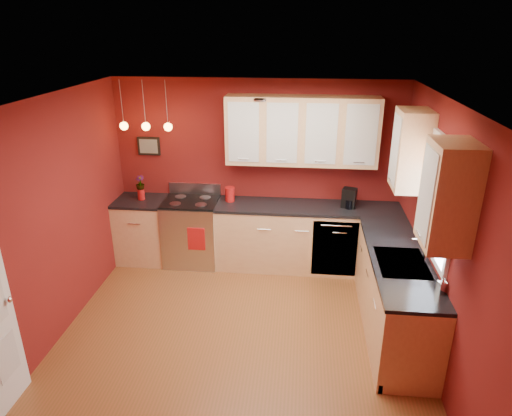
# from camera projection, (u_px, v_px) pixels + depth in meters

# --- Properties ---
(floor) EXTENTS (4.20, 4.20, 0.00)m
(floor) POSITION_uv_depth(u_px,v_px,m) (238.00, 343.00, 5.01)
(floor) COLOR brown
(floor) RESTS_ON ground
(ceiling) EXTENTS (4.00, 4.20, 0.02)m
(ceiling) POSITION_uv_depth(u_px,v_px,m) (234.00, 104.00, 4.04)
(ceiling) COLOR white
(ceiling) RESTS_ON wall_back
(wall_back) EXTENTS (4.00, 0.02, 2.60)m
(wall_back) POSITION_uv_depth(u_px,v_px,m) (258.00, 173.00, 6.46)
(wall_back) COLOR maroon
(wall_back) RESTS_ON floor
(wall_front) EXTENTS (4.00, 0.02, 2.60)m
(wall_front) POSITION_uv_depth(u_px,v_px,m) (184.00, 395.00, 2.59)
(wall_front) COLOR maroon
(wall_front) RESTS_ON floor
(wall_left) EXTENTS (0.02, 4.20, 2.60)m
(wall_left) POSITION_uv_depth(u_px,v_px,m) (45.00, 228.00, 4.71)
(wall_left) COLOR maroon
(wall_left) RESTS_ON floor
(wall_right) EXTENTS (0.02, 4.20, 2.60)m
(wall_right) POSITION_uv_depth(u_px,v_px,m) (445.00, 246.00, 4.33)
(wall_right) COLOR maroon
(wall_right) RESTS_ON floor
(base_cabinets_back_left) EXTENTS (0.70, 0.60, 0.90)m
(base_cabinets_back_left) POSITION_uv_depth(u_px,v_px,m) (143.00, 231.00, 6.66)
(base_cabinets_back_left) COLOR #E8B67C
(base_cabinets_back_left) RESTS_ON floor
(base_cabinets_back_right) EXTENTS (2.54, 0.60, 0.90)m
(base_cabinets_back_right) POSITION_uv_depth(u_px,v_px,m) (307.00, 238.00, 6.43)
(base_cabinets_back_right) COLOR #E8B67C
(base_cabinets_back_right) RESTS_ON floor
(base_cabinets_right) EXTENTS (0.60, 2.10, 0.90)m
(base_cabinets_right) POSITION_uv_depth(u_px,v_px,m) (394.00, 294.00, 5.09)
(base_cabinets_right) COLOR #E8B67C
(base_cabinets_right) RESTS_ON floor
(counter_back_left) EXTENTS (0.70, 0.62, 0.04)m
(counter_back_left) POSITION_uv_depth(u_px,v_px,m) (140.00, 201.00, 6.48)
(counter_back_left) COLOR black
(counter_back_left) RESTS_ON base_cabinets_back_left
(counter_back_right) EXTENTS (2.54, 0.62, 0.04)m
(counter_back_right) POSITION_uv_depth(u_px,v_px,m) (308.00, 207.00, 6.26)
(counter_back_right) COLOR black
(counter_back_right) RESTS_ON base_cabinets_back_right
(counter_right) EXTENTS (0.62, 2.10, 0.04)m
(counter_right) POSITION_uv_depth(u_px,v_px,m) (399.00, 257.00, 4.92)
(counter_right) COLOR black
(counter_right) RESTS_ON base_cabinets_right
(gas_range) EXTENTS (0.76, 0.64, 1.11)m
(gas_range) POSITION_uv_depth(u_px,v_px,m) (192.00, 231.00, 6.58)
(gas_range) COLOR #BCBCC1
(gas_range) RESTS_ON floor
(dishwasher_front) EXTENTS (0.60, 0.02, 0.80)m
(dishwasher_front) POSITION_uv_depth(u_px,v_px,m) (334.00, 249.00, 6.13)
(dishwasher_front) COLOR #BCBCC1
(dishwasher_front) RESTS_ON base_cabinets_back_right
(sink) EXTENTS (0.50, 0.70, 0.33)m
(sink) POSITION_uv_depth(u_px,v_px,m) (402.00, 264.00, 4.78)
(sink) COLOR gray
(sink) RESTS_ON counter_right
(window) EXTENTS (0.06, 1.02, 1.22)m
(window) POSITION_uv_depth(u_px,v_px,m) (440.00, 196.00, 4.46)
(window) COLOR white
(window) RESTS_ON wall_right
(upper_cabinets_back) EXTENTS (2.00, 0.35, 0.90)m
(upper_cabinets_back) POSITION_uv_depth(u_px,v_px,m) (302.00, 131.00, 6.00)
(upper_cabinets_back) COLOR #E8B67C
(upper_cabinets_back) RESTS_ON wall_back
(upper_cabinets_right) EXTENTS (0.35, 1.95, 0.90)m
(upper_cabinets_right) POSITION_uv_depth(u_px,v_px,m) (427.00, 170.00, 4.40)
(upper_cabinets_right) COLOR #E8B67C
(upper_cabinets_right) RESTS_ON wall_right
(wall_picture) EXTENTS (0.32, 0.03, 0.26)m
(wall_picture) POSITION_uv_depth(u_px,v_px,m) (149.00, 146.00, 6.46)
(wall_picture) COLOR black
(wall_picture) RESTS_ON wall_back
(pendant_lights) EXTENTS (0.71, 0.11, 0.66)m
(pendant_lights) POSITION_uv_depth(u_px,v_px,m) (146.00, 126.00, 6.01)
(pendant_lights) COLOR gray
(pendant_lights) RESTS_ON ceiling
(red_canister) EXTENTS (0.14, 0.14, 0.21)m
(red_canister) POSITION_uv_depth(u_px,v_px,m) (230.00, 194.00, 6.38)
(red_canister) COLOR #B41313
(red_canister) RESTS_ON counter_back_right
(red_vase) EXTENTS (0.10, 0.10, 0.16)m
(red_vase) POSITION_uv_depth(u_px,v_px,m) (141.00, 194.00, 6.45)
(red_vase) COLOR #B41313
(red_vase) RESTS_ON counter_back_left
(flowers) EXTENTS (0.12, 0.12, 0.22)m
(flowers) POSITION_uv_depth(u_px,v_px,m) (140.00, 183.00, 6.39)
(flowers) COLOR #B41313
(flowers) RESTS_ON red_vase
(coffee_maker) EXTENTS (0.22, 0.22, 0.27)m
(coffee_maker) POSITION_uv_depth(u_px,v_px,m) (349.00, 199.00, 6.16)
(coffee_maker) COLOR black
(coffee_maker) RESTS_ON counter_back_right
(soap_pump) EXTENTS (0.09, 0.09, 0.16)m
(soap_pump) POSITION_uv_depth(u_px,v_px,m) (442.00, 284.00, 4.21)
(soap_pump) COLOR white
(soap_pump) RESTS_ON counter_right
(dish_towel) EXTENTS (0.24, 0.02, 0.33)m
(dish_towel) POSITION_uv_depth(u_px,v_px,m) (196.00, 239.00, 6.25)
(dish_towel) COLOR #B41313
(dish_towel) RESTS_ON gas_range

